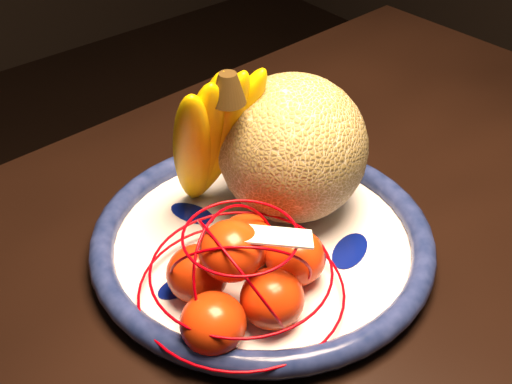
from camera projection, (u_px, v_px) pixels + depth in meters
fruit_bowl at (262, 241)px, 0.72m from camera, size 0.34×0.34×0.03m
cantaloupe at (293, 148)px, 0.71m from camera, size 0.15×0.15×0.15m
banana_bunch at (208, 135)px, 0.70m from camera, size 0.13×0.12×0.19m
mandarin_bag at (243, 274)px, 0.63m from camera, size 0.19×0.19×0.12m
price_tag at (270, 236)px, 0.60m from camera, size 0.07×0.07×0.01m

